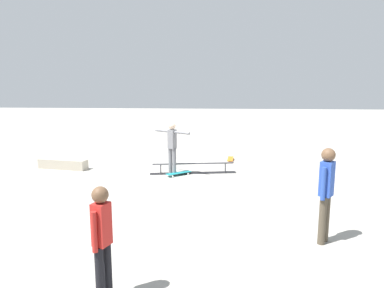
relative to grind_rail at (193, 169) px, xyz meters
The scene contains 8 objects.
ground_plane 0.52m from the grind_rail, 11.23° to the right, with size 60.00×60.00×0.00m, color #ADA89E.
grind_rail is the anchor object (origin of this frame).
skate_ledge 4.27m from the grind_rail, ahead, with size 1.62×0.36×0.31m, color #B2A893.
skater_main 1.03m from the grind_rail, 20.19° to the left, with size 1.13×0.75×1.60m.
skateboard_main 0.52m from the grind_rail, 35.85° to the left, with size 0.75×0.66×0.09m.
bystander_red_shirt 6.51m from the grind_rail, 84.29° to the left, with size 0.23×0.34×1.49m.
bystander_blue_shirt 5.29m from the grind_rail, 119.46° to the left, with size 0.28×0.35×1.65m.
loose_skateboard_orange 2.21m from the grind_rail, 122.97° to the right, with size 0.31×0.81×0.09m.
Camera 1 is at (-1.24, 10.37, 2.67)m, focal length 32.13 mm.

